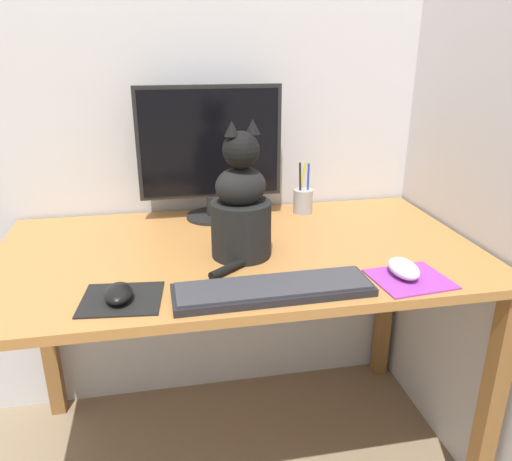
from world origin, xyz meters
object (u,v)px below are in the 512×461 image
(pen_cup, at_px, (303,200))
(keyboard, at_px, (273,289))
(computer_mouse_right, at_px, (404,268))
(cat, at_px, (241,208))
(monitor, at_px, (210,150))
(computer_mouse_left, at_px, (118,293))

(pen_cup, bearing_deg, keyboard, -112.39)
(keyboard, relative_size, computer_mouse_right, 4.20)
(computer_mouse_right, xyz_separation_m, cat, (-0.37, 0.21, 0.11))
(monitor, distance_m, computer_mouse_left, 0.63)
(keyboard, bearing_deg, pen_cup, 66.40)
(computer_mouse_right, bearing_deg, computer_mouse_left, 179.67)
(computer_mouse_right, relative_size, cat, 0.30)
(monitor, height_order, pen_cup, monitor)
(computer_mouse_left, bearing_deg, monitor, 63.28)
(monitor, relative_size, cat, 1.24)
(keyboard, distance_m, pen_cup, 0.60)
(keyboard, height_order, cat, cat)
(keyboard, height_order, computer_mouse_right, computer_mouse_right)
(keyboard, height_order, pen_cup, pen_cup)
(cat, bearing_deg, computer_mouse_left, -165.39)
(monitor, distance_m, pen_cup, 0.36)
(monitor, bearing_deg, pen_cup, -0.89)
(computer_mouse_right, bearing_deg, cat, 150.57)
(monitor, distance_m, cat, 0.34)
(computer_mouse_right, bearing_deg, monitor, 127.88)
(monitor, height_order, keyboard, monitor)
(keyboard, relative_size, computer_mouse_left, 4.88)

